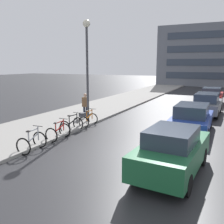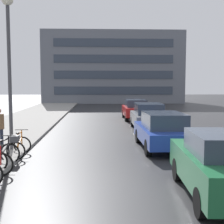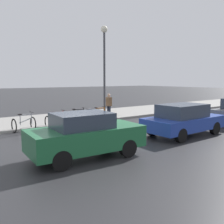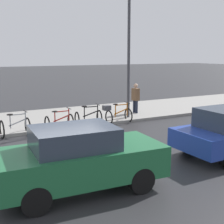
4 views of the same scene
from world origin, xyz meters
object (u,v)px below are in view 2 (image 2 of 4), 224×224
(bicycle_third, at_px, (4,156))
(car_blue, at_px, (163,130))
(car_green, at_px, (220,164))
(car_grey, at_px, (148,116))
(bicycle_farthest, at_px, (18,145))
(streetlamp, at_px, (9,45))
(car_red, at_px, (136,109))

(bicycle_third, distance_m, car_blue, 6.49)
(car_green, xyz_separation_m, car_grey, (0.02, 11.10, 0.00))
(bicycle_third, relative_size, car_green, 0.29)
(car_grey, bearing_deg, car_blue, -92.54)
(car_blue, bearing_deg, bicycle_farthest, -166.17)
(bicycle_third, distance_m, car_grey, 10.22)
(streetlamp, bearing_deg, bicycle_third, -80.77)
(bicycle_third, xyz_separation_m, car_red, (5.99, 13.65, 0.38))
(bicycle_farthest, bearing_deg, streetlamp, 117.61)
(streetlamp, bearing_deg, car_grey, 42.11)
(bicycle_third, bearing_deg, streetlamp, 99.23)
(car_grey, distance_m, car_red, 5.45)
(car_blue, xyz_separation_m, streetlamp, (-6.23, -0.43, 3.48))
(bicycle_farthest, distance_m, car_grey, 9.07)
(car_blue, height_order, car_red, car_blue)
(car_green, xyz_separation_m, streetlamp, (-6.45, 5.25, 3.46))
(car_grey, bearing_deg, car_red, 91.07)
(bicycle_farthest, xyz_separation_m, car_grey, (5.96, 6.83, 0.32))
(car_red, distance_m, streetlamp, 13.44)
(car_blue, distance_m, car_red, 10.88)
(car_grey, relative_size, car_red, 1.08)
(bicycle_farthest, height_order, car_green, car_green)
(bicycle_third, height_order, bicycle_farthest, bicycle_third)
(bicycle_third, bearing_deg, bicycle_farthest, 84.42)
(bicycle_farthest, bearing_deg, car_red, 64.50)
(bicycle_farthest, relative_size, car_blue, 0.32)
(car_red, xyz_separation_m, streetlamp, (-6.37, -11.30, 3.48))
(car_grey, height_order, car_red, car_grey)
(bicycle_farthest, relative_size, car_green, 0.34)
(car_green, xyz_separation_m, car_blue, (-0.22, 5.68, -0.02))
(bicycle_third, bearing_deg, car_red, 66.29)
(car_green, bearing_deg, car_grey, 89.88)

